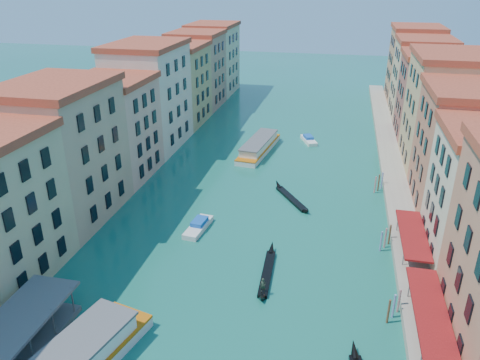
% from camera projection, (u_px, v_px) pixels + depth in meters
% --- Properties ---
extents(left_bank_palazzos, '(12.80, 128.40, 21.00)m').
position_uv_depth(left_bank_palazzos, '(137.00, 108.00, 88.74)').
color(left_bank_palazzos, beige).
rests_on(left_bank_palazzos, ground).
extents(right_bank_palazzos, '(12.80, 128.40, 21.00)m').
position_uv_depth(right_bank_palazzos, '(450.00, 126.00, 77.99)').
color(right_bank_palazzos, '#A35240').
rests_on(right_bank_palazzos, ground).
extents(quay, '(4.00, 140.00, 1.00)m').
position_uv_depth(quay, '(393.00, 173.00, 83.33)').
color(quay, gray).
rests_on(quay, ground).
extents(restaurant_awnings, '(3.20, 44.55, 3.12)m').
position_uv_depth(restaurant_awnings, '(432.00, 318.00, 44.83)').
color(restaurant_awnings, maroon).
rests_on(restaurant_awnings, ground).
extents(vaporetto_stop, '(5.40, 16.40, 3.65)m').
position_uv_depth(vaporetto_stop, '(10.00, 349.00, 43.16)').
color(vaporetto_stop, '#58585A').
rests_on(vaporetto_stop, ground).
extents(mooring_poles_right, '(1.44, 54.24, 3.20)m').
position_uv_depth(mooring_poles_right, '(392.00, 291.00, 51.29)').
color(mooring_poles_right, '#502B1B').
rests_on(mooring_poles_right, ground).
extents(vaporetto_far, '(6.24, 18.20, 2.65)m').
position_uv_depth(vaporetto_far, '(259.00, 146.00, 94.30)').
color(vaporetto_far, silver).
rests_on(vaporetto_far, ground).
extents(gondola_fore, '(1.54, 12.15, 2.42)m').
position_uv_depth(gondola_fore, '(267.00, 272.00, 56.06)').
color(gondola_fore, black).
rests_on(gondola_fore, ground).
extents(gondola_far, '(7.39, 10.44, 1.70)m').
position_uv_depth(gondola_far, '(291.00, 197.00, 74.73)').
color(gondola_far, black).
rests_on(gondola_far, ground).
extents(motorboat_mid, '(2.75, 6.72, 1.35)m').
position_uv_depth(motorboat_mid, '(199.00, 226.00, 65.97)').
color(motorboat_mid, silver).
rests_on(motorboat_mid, ground).
extents(motorboat_far, '(4.18, 6.54, 1.30)m').
position_uv_depth(motorboat_far, '(309.00, 140.00, 100.04)').
color(motorboat_far, white).
rests_on(motorboat_far, ground).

